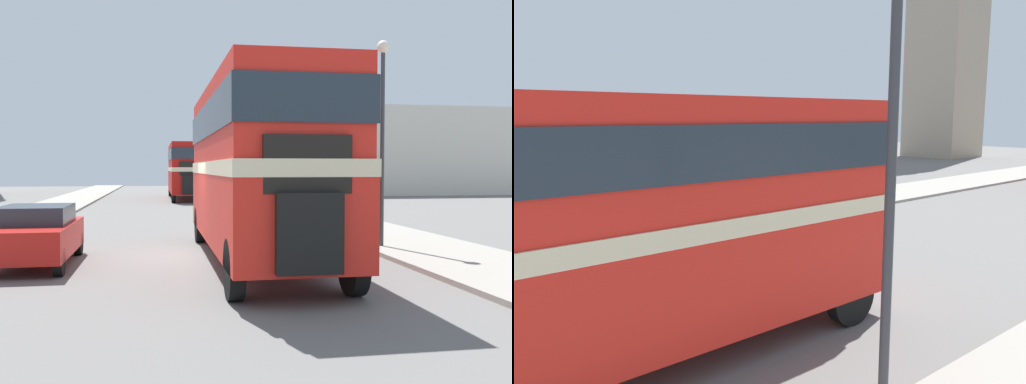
# 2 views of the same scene
# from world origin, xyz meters

# --- Properties ---
(ground_plane) EXTENTS (120.00, 120.00, 0.00)m
(ground_plane) POSITION_xyz_m (0.00, 0.00, 0.00)
(ground_plane) COLOR slate
(sidewalk_right) EXTENTS (3.50, 120.00, 0.12)m
(sidewalk_right) POSITION_xyz_m (6.75, 0.00, 0.06)
(sidewalk_right) COLOR gray
(sidewalk_right) RESTS_ON ground_plane
(double_decker_bus) EXTENTS (2.53, 10.19, 4.35)m
(double_decker_bus) POSITION_xyz_m (1.63, -1.36, 2.59)
(double_decker_bus) COLOR red
(double_decker_bus) RESTS_ON ground_plane
(bus_distant) EXTENTS (2.45, 11.21, 4.12)m
(bus_distant) POSITION_xyz_m (1.39, 27.92, 2.47)
(bus_distant) COLOR #B2140F
(bus_distant) RESTS_ON ground_plane
(car_parked_near) EXTENTS (1.80, 3.98, 1.44)m
(car_parked_near) POSITION_xyz_m (-3.73, -0.95, 0.75)
(car_parked_near) COLOR red
(car_parked_near) RESTS_ON ground_plane
(pedestrian_walking) EXTENTS (0.32, 0.32, 1.60)m
(pedestrian_walking) POSITION_xyz_m (7.13, 13.68, 1.02)
(pedestrian_walking) COLOR #282833
(pedestrian_walking) RESTS_ON sidewalk_right
(street_lamp) EXTENTS (0.36, 0.36, 5.86)m
(street_lamp) POSITION_xyz_m (5.55, 0.05, 3.96)
(street_lamp) COLOR #38383D
(street_lamp) RESTS_ON sidewalk_right
(shop_building_block) EXTENTS (21.24, 11.63, 7.64)m
(shop_building_block) POSITION_xyz_m (20.73, 35.31, 3.82)
(shop_building_block) COLOR beige
(shop_building_block) RESTS_ON ground_plane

